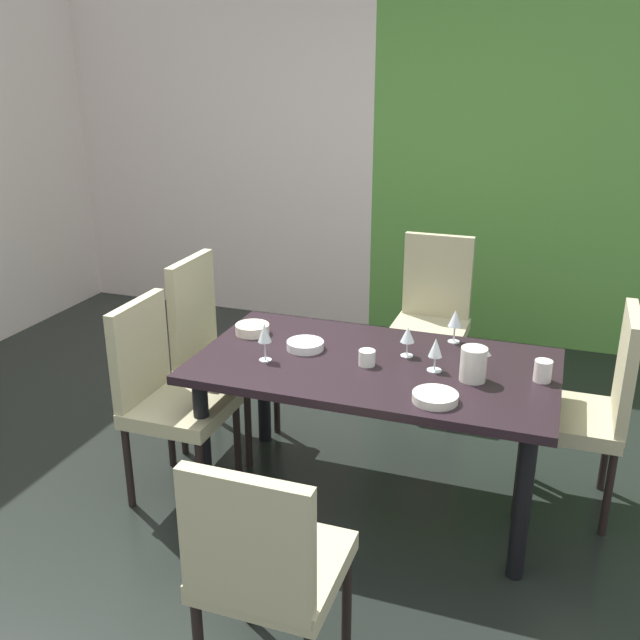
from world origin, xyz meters
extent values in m
cube|color=black|center=(0.00, 0.00, -0.01)|extent=(5.58, 5.46, 0.02)
cube|color=silver|center=(-1.47, 2.68, 1.39)|extent=(2.63, 0.10, 2.78)
cube|color=#57923D|center=(1.31, 2.68, 1.39)|extent=(2.95, 0.10, 2.78)
cube|color=black|center=(0.49, 0.34, 0.70)|extent=(1.62, 0.89, 0.04)
cylinder|color=black|center=(-0.22, 0.69, 0.34)|extent=(0.07, 0.07, 0.68)
cylinder|color=black|center=(1.20, 0.69, 0.34)|extent=(0.07, 0.07, 0.68)
cylinder|color=black|center=(-0.22, 0.00, 0.34)|extent=(0.07, 0.07, 0.68)
cylinder|color=black|center=(1.20, 0.00, 0.34)|extent=(0.07, 0.07, 0.68)
cube|color=tan|center=(-0.38, 0.09, 0.45)|extent=(0.44, 0.44, 0.07)
cube|color=tan|center=(-0.58, 0.09, 0.71)|extent=(0.05, 0.42, 0.51)
cylinder|color=black|center=(-0.19, 0.28, 0.21)|extent=(0.04, 0.04, 0.42)
cylinder|color=black|center=(-0.19, -0.10, 0.21)|extent=(0.04, 0.04, 0.42)
cylinder|color=black|center=(-0.57, 0.28, 0.21)|extent=(0.04, 0.04, 0.42)
cylinder|color=black|center=(-0.57, -0.10, 0.21)|extent=(0.04, 0.04, 0.42)
cube|color=tan|center=(0.53, 1.47, 0.45)|extent=(0.44, 0.44, 0.07)
cube|color=tan|center=(0.53, 1.67, 0.73)|extent=(0.42, 0.05, 0.55)
cylinder|color=black|center=(0.72, 1.28, 0.21)|extent=(0.04, 0.04, 0.42)
cylinder|color=black|center=(0.34, 1.28, 0.21)|extent=(0.04, 0.04, 0.42)
cylinder|color=black|center=(0.72, 1.66, 0.21)|extent=(0.04, 0.04, 0.42)
cylinder|color=black|center=(0.34, 1.66, 0.21)|extent=(0.04, 0.04, 0.42)
cube|color=tan|center=(-0.38, 0.60, 0.45)|extent=(0.44, 0.44, 0.07)
cube|color=tan|center=(-0.58, 0.60, 0.75)|extent=(0.05, 0.42, 0.58)
cylinder|color=black|center=(-0.19, 0.79, 0.21)|extent=(0.04, 0.04, 0.42)
cylinder|color=black|center=(-0.19, 0.41, 0.21)|extent=(0.04, 0.04, 0.42)
cylinder|color=black|center=(-0.57, 0.79, 0.21)|extent=(0.04, 0.04, 0.42)
cylinder|color=black|center=(-0.57, 0.41, 0.21)|extent=(0.04, 0.04, 0.42)
cube|color=tan|center=(1.36, 0.60, 0.45)|extent=(0.44, 0.44, 0.07)
cube|color=tan|center=(1.56, 0.60, 0.72)|extent=(0.05, 0.42, 0.54)
cylinder|color=black|center=(1.17, 0.41, 0.21)|extent=(0.04, 0.04, 0.42)
cylinder|color=black|center=(1.17, 0.79, 0.21)|extent=(0.04, 0.04, 0.42)
cylinder|color=black|center=(1.55, 0.41, 0.21)|extent=(0.04, 0.04, 0.42)
cylinder|color=black|center=(1.55, 0.79, 0.21)|extent=(0.04, 0.04, 0.42)
cube|color=tan|center=(0.47, -0.79, 0.45)|extent=(0.44, 0.44, 0.07)
cube|color=tan|center=(0.47, -0.99, 0.68)|extent=(0.42, 0.05, 0.46)
cylinder|color=black|center=(0.28, -0.60, 0.21)|extent=(0.04, 0.04, 0.42)
cylinder|color=black|center=(0.66, -0.60, 0.21)|extent=(0.04, 0.04, 0.42)
cylinder|color=silver|center=(0.76, 0.34, 0.72)|extent=(0.07, 0.07, 0.00)
cylinder|color=silver|center=(0.76, 0.34, 0.75)|extent=(0.01, 0.01, 0.06)
cone|color=silver|center=(0.76, 0.34, 0.83)|extent=(0.06, 0.06, 0.09)
cylinder|color=silver|center=(0.61, 0.46, 0.72)|extent=(0.06, 0.06, 0.00)
cylinder|color=silver|center=(0.61, 0.46, 0.75)|extent=(0.01, 0.01, 0.07)
cone|color=silver|center=(0.61, 0.46, 0.82)|extent=(0.07, 0.07, 0.07)
cylinder|color=silver|center=(0.02, 0.20, 0.72)|extent=(0.06, 0.06, 0.00)
cylinder|color=silver|center=(0.02, 0.20, 0.76)|extent=(0.01, 0.01, 0.09)
cone|color=silver|center=(0.02, 0.20, 0.85)|extent=(0.06, 0.06, 0.09)
cylinder|color=silver|center=(0.79, 0.71, 0.72)|extent=(0.06, 0.06, 0.00)
cylinder|color=silver|center=(0.79, 0.71, 0.76)|extent=(0.01, 0.01, 0.08)
cone|color=silver|center=(0.79, 0.71, 0.84)|extent=(0.07, 0.07, 0.08)
cylinder|color=white|center=(0.14, 0.38, 0.74)|extent=(0.18, 0.18, 0.04)
cylinder|color=silver|center=(0.82, 0.05, 0.73)|extent=(0.19, 0.19, 0.04)
cylinder|color=white|center=(-0.18, 0.49, 0.74)|extent=(0.17, 0.17, 0.05)
cylinder|color=silver|center=(1.22, 0.39, 0.76)|extent=(0.08, 0.08, 0.09)
cylinder|color=white|center=(0.47, 0.30, 0.75)|extent=(0.07, 0.07, 0.07)
cylinder|color=beige|center=(0.94, 0.30, 0.79)|extent=(0.11, 0.11, 0.15)
cone|color=beige|center=(0.99, 0.30, 0.85)|extent=(0.04, 0.04, 0.03)
camera|label=1|loc=(1.24, -2.53, 2.01)|focal=40.00mm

